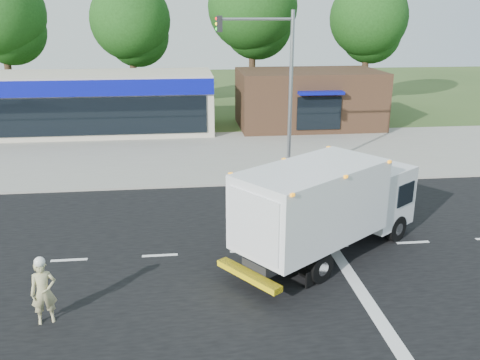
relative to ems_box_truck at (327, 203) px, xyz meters
The scene contains 11 objects.
ground 3.26m from the ems_box_truck, 166.70° to the left, with size 120.00×120.00×0.00m, color #385123.
road_asphalt 3.26m from the ems_box_truck, 166.70° to the left, with size 60.00×14.00×0.02m, color black.
sidewalk 9.36m from the ems_box_truck, 106.24° to the left, with size 60.00×2.40×0.12m, color gray.
parking_apron 14.95m from the ems_box_truck, 99.96° to the left, with size 60.00×9.00×0.02m, color gray.
lane_markings 2.38m from the ems_box_truck, 148.54° to the right, with size 55.20×7.00×0.01m.
ems_box_truck is the anchor object (origin of this frame).
emergency_worker 8.98m from the ems_box_truck, 160.54° to the right, with size 0.76×0.60×1.92m.
retail_strip_mall 23.57m from the ems_box_truck, 119.39° to the left, with size 18.00×6.20×4.00m.
brown_storefront 21.06m from the ems_box_truck, 77.85° to the left, with size 10.00×6.70×4.00m.
traffic_signal_pole 8.74m from the ems_box_truck, 91.49° to the left, with size 3.51×0.25×8.00m.
background_trees 29.48m from the ems_box_truck, 96.76° to the left, with size 36.77×7.39×12.10m.
Camera 1 is at (-2.07, -15.79, 7.84)m, focal length 38.00 mm.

